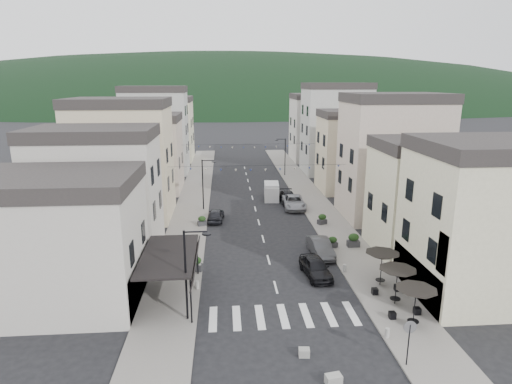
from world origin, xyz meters
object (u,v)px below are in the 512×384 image
delivery_van (271,191)px  parked_car_b (321,247)px  parked_car_a (316,267)px  parked_car_c (294,202)px  pedestrian_b (176,250)px  parked_car_d (288,198)px  pedestrian_a (185,255)px  parked_car_e (216,215)px

delivery_van → parked_car_b: bearing=-78.6°
parked_car_a → parked_car_c: 18.41m
pedestrian_b → parked_car_a: bearing=9.1°
parked_car_b → parked_car_d: 16.49m
parked_car_a → pedestrian_a: bearing=158.3°
parked_car_d → parked_car_e: (-8.89, -6.29, -0.00)m
parked_car_b → parked_car_e: bearing=128.9°
parked_car_b → pedestrian_a: bearing=-176.8°
parked_car_a → parked_car_e: bearing=112.3°
pedestrian_a → pedestrian_b: pedestrian_b is taller
delivery_van → pedestrian_a: delivery_van is taller
pedestrian_a → pedestrian_b: bearing=120.6°
pedestrian_a → parked_car_d: bearing=43.9°
pedestrian_b → parked_car_d: bearing=81.5°
parked_car_e → delivery_van: bearing=-124.5°
parked_car_c → parked_car_e: parked_car_c is taller
parked_car_d → pedestrian_b: pedestrian_b is taller
parked_car_e → parked_car_b: bearing=136.9°
parked_car_e → pedestrian_a: bearing=83.3°
parked_car_a → parked_car_d: bearing=80.4°
delivery_van → pedestrian_b: size_ratio=2.56×
parked_car_e → pedestrian_a: 11.73m
parked_car_a → pedestrian_b: (-11.07, 3.56, 0.30)m
parked_car_b → parked_car_d: (-0.31, 16.49, -0.04)m
parked_car_a → parked_car_c: parked_car_c is taller
delivery_van → pedestrian_a: (-9.38, -20.05, -0.13)m
parked_car_a → parked_car_b: parked_car_a is taller
delivery_van → pedestrian_a: 22.14m
parked_car_c → parked_car_b: bearing=-88.7°
parked_car_c → delivery_van: delivery_van is taller
parked_car_c → pedestrian_b: pedestrian_b is taller
delivery_van → pedestrian_a: bearing=-110.3°
pedestrian_b → parked_car_b: bearing=29.0°
parked_car_c → pedestrian_b: 19.29m
parked_car_e → pedestrian_a: pedestrian_a is taller
parked_car_e → parked_car_d: bearing=-139.9°
parked_car_d → delivery_van: 2.97m
parked_car_d → pedestrian_a: 21.03m
parked_car_c → parked_car_d: parked_car_c is taller
parked_car_a → parked_car_d: 20.53m
parked_car_b → parked_car_c: size_ratio=0.82×
parked_car_b → parked_car_a: bearing=-111.0°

